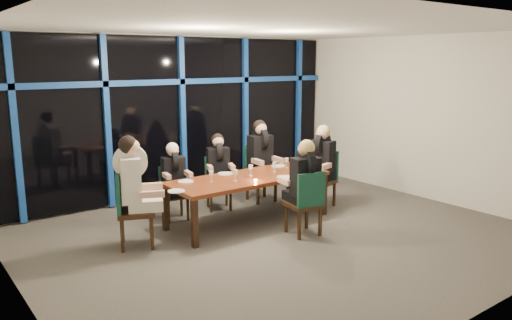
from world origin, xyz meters
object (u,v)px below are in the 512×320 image
(chair_near_mid, at_px, (307,200))
(diner_end_left, at_px, (134,175))
(diner_far_mid, at_px, (218,160))
(wine_bottle, at_px, (306,162))
(chair_far_left, at_px, (173,190))
(water_pitcher, at_px, (297,165))
(dining_table, at_px, (248,181))
(diner_near_mid, at_px, (304,173))
(chair_far_right, at_px, (259,170))
(diner_far_left, at_px, (174,170))
(chair_end_right, at_px, (323,175))
(chair_far_mid, at_px, (218,180))
(diner_end_right, at_px, (321,154))
(diner_far_right, at_px, (261,149))
(chair_end_left, at_px, (129,205))

(chair_near_mid, distance_m, diner_end_left, 2.48)
(diner_far_mid, height_order, wine_bottle, diner_far_mid)
(chair_far_left, relative_size, wine_bottle, 2.82)
(diner_end_left, xyz_separation_m, water_pitcher, (2.70, -0.30, -0.16))
(chair_near_mid, bearing_deg, dining_table, -63.77)
(diner_near_mid, bearing_deg, water_pitcher, -115.80)
(chair_far_right, height_order, diner_end_left, diner_end_left)
(dining_table, distance_m, diner_far_left, 1.21)
(chair_end_right, bearing_deg, diner_far_mid, -136.44)
(chair_far_mid, distance_m, chair_end_right, 1.85)
(diner_end_right, xyz_separation_m, water_pitcher, (-0.68, -0.14, -0.09))
(diner_far_right, bearing_deg, chair_near_mid, -102.42)
(diner_end_right, xyz_separation_m, wine_bottle, (-0.42, -0.06, -0.08))
(chair_end_left, relative_size, diner_end_left, 1.03)
(chair_end_left, distance_m, chair_end_right, 3.55)
(water_pitcher, bearing_deg, chair_far_right, 95.70)
(chair_near_mid, distance_m, diner_end_right, 1.60)
(chair_end_left, distance_m, diner_end_right, 3.49)
(chair_end_left, height_order, water_pitcher, chair_end_left)
(diner_near_mid, height_order, wine_bottle, diner_near_mid)
(dining_table, bearing_deg, diner_end_left, 176.99)
(diner_end_left, bearing_deg, chair_far_right, -49.97)
(diner_far_left, bearing_deg, chair_near_mid, -47.85)
(dining_table, height_order, chair_near_mid, chair_near_mid)
(chair_far_mid, xyz_separation_m, diner_far_right, (0.88, -0.10, 0.47))
(diner_far_left, relative_size, diner_near_mid, 0.88)
(chair_far_mid, distance_m, diner_far_left, 0.98)
(diner_far_mid, xyz_separation_m, diner_far_right, (0.90, -0.03, 0.11))
(dining_table, distance_m, diner_near_mid, 1.03)
(chair_far_left, distance_m, diner_near_mid, 2.24)
(chair_far_mid, relative_size, chair_far_right, 0.89)
(diner_far_mid, relative_size, water_pitcher, 4.10)
(diner_end_right, bearing_deg, diner_far_right, -163.06)
(chair_far_left, xyz_separation_m, diner_far_right, (1.78, -0.05, 0.49))
(chair_far_right, bearing_deg, diner_end_right, -54.14)
(chair_far_left, distance_m, diner_far_right, 1.84)
(chair_end_left, distance_m, water_pitcher, 2.82)
(chair_far_mid, relative_size, chair_near_mid, 0.92)
(chair_far_mid, distance_m, diner_far_mid, 0.37)
(diner_end_left, relative_size, water_pitcher, 4.84)
(chair_far_left, height_order, diner_far_left, diner_far_left)
(water_pitcher, bearing_deg, chair_far_left, 156.66)
(chair_end_right, xyz_separation_m, diner_far_right, (-0.68, 0.91, 0.42))
(diner_far_mid, xyz_separation_m, water_pitcher, (0.83, -1.10, -0.01))
(chair_end_right, distance_m, diner_near_mid, 1.61)
(diner_end_right, height_order, diner_near_mid, diner_end_right)
(chair_end_right, relative_size, diner_near_mid, 1.03)
(chair_far_left, relative_size, chair_far_mid, 0.95)
(chair_far_left, xyz_separation_m, diner_end_left, (-1.00, -0.81, 0.54))
(dining_table, bearing_deg, wine_bottle, -6.33)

